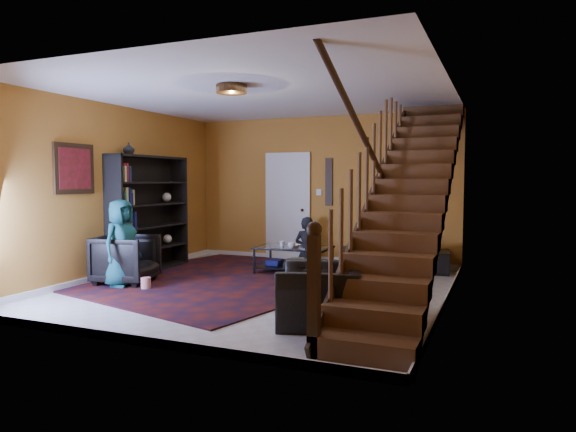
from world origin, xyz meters
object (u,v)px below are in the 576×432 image
at_px(bookshelf, 150,216).
at_px(armchair_left, 126,259).
at_px(armchair_right, 320,295).
at_px(coffee_table, 294,258).
at_px(sofa, 394,255).

relative_size(bookshelf, armchair_left, 2.41).
relative_size(armchair_left, armchair_right, 0.83).
height_order(bookshelf, coffee_table, bookshelf).
distance_m(armchair_right, coffee_table, 3.02).
bearing_deg(armchair_right, bookshelf, -133.23).
distance_m(armchair_left, armchair_right, 3.57).
xyz_separation_m(armchair_left, coffee_table, (2.05, 1.75, -0.11)).
height_order(bookshelf, sofa, bookshelf).
height_order(armchair_right, coffee_table, armchair_right).
bearing_deg(coffee_table, armchair_left, -139.43).
bearing_deg(sofa, armchair_left, 29.76).
bearing_deg(armchair_right, armchair_left, -120.96).
xyz_separation_m(armchair_left, armchair_right, (3.44, -0.92, -0.05)).
xyz_separation_m(armchair_right, coffee_table, (-1.40, 2.67, -0.05)).
bearing_deg(armchair_right, coffee_table, -168.39).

